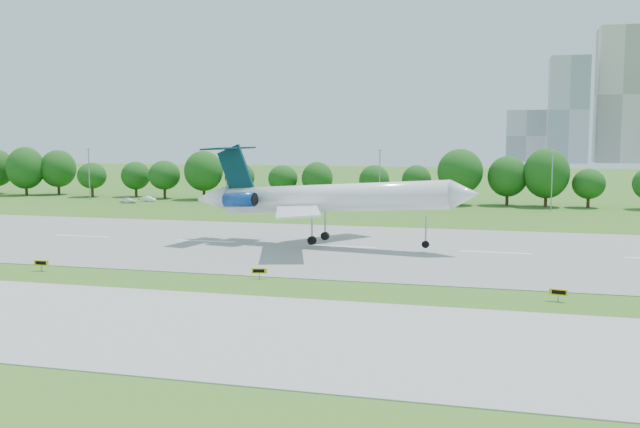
{
  "coord_description": "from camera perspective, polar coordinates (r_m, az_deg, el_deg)",
  "views": [
    {
      "loc": [
        41.3,
        -67.83,
        14.67
      ],
      "look_at": [
        18.7,
        18.0,
        5.2
      ],
      "focal_mm": 40.0,
      "sensor_mm": 36.0,
      "label": 1
    }
  ],
  "objects": [
    {
      "name": "service_vehicle_a",
      "position": [
        170.5,
        -13.58,
        1.18
      ],
      "size": [
        3.65,
        1.54,
        1.17
      ],
      "primitive_type": "imported",
      "rotation": [
        0.0,
        0.0,
        1.48
      ],
      "color": "white",
      "rests_on": "ground"
    },
    {
      "name": "taxi_sign_right",
      "position": [
        67.97,
        18.53,
        -5.96
      ],
      "size": [
        1.64,
        0.51,
        1.15
      ],
      "rotation": [
        0.0,
        0.0,
        -0.21
      ],
      "color": "gray",
      "rests_on": "ground"
    },
    {
      "name": "light_poles",
      "position": [
        156.32,
        -1.54,
        3.04
      ],
      "size": [
        175.9,
        0.25,
        12.19
      ],
      "color": "gray",
      "rests_on": "ground"
    },
    {
      "name": "skyline",
      "position": [
        462.47,
        22.26,
        7.6
      ],
      "size": [
        127.0,
        52.0,
        80.0
      ],
      "color": "#B2B2B7",
      "rests_on": "ground"
    },
    {
      "name": "runway",
      "position": [
        102.65,
        -9.14,
        -2.18
      ],
      "size": [
        400.0,
        45.0,
        0.08
      ],
      "primitive_type": "cube",
      "color": "gray",
      "rests_on": "ground"
    },
    {
      "name": "taxi_sign_left",
      "position": [
        84.9,
        -21.4,
        -3.67
      ],
      "size": [
        1.73,
        0.28,
        1.21
      ],
      "rotation": [
        0.0,
        0.0,
        0.04
      ],
      "color": "gray",
      "rests_on": "ground"
    },
    {
      "name": "service_vehicle_b",
      "position": [
        167.06,
        -15.11,
        1.07
      ],
      "size": [
        3.87,
        1.73,
        1.29
      ],
      "primitive_type": "imported",
      "rotation": [
        0.0,
        0.0,
        1.63
      ],
      "color": "white",
      "rests_on": "ground"
    },
    {
      "name": "ground",
      "position": [
        80.76,
        -16.36,
        -4.62
      ],
      "size": [
        600.0,
        600.0,
        0.0
      ],
      "primitive_type": "plane",
      "color": "#295917",
      "rests_on": "ground"
    },
    {
      "name": "tree_line",
      "position": [
        165.3,
        0.26,
        3.15
      ],
      "size": [
        288.4,
        8.4,
        10.4
      ],
      "color": "#382314",
      "rests_on": "ground"
    },
    {
      "name": "taxi_sign_centre",
      "position": [
        74.98,
        -4.88,
        -4.56
      ],
      "size": [
        1.6,
        0.58,
        1.13
      ],
      "rotation": [
        0.0,
        0.0,
        0.25
      ],
      "color": "gray",
      "rests_on": "ground"
    },
    {
      "name": "airliner",
      "position": [
        96.62,
        -0.05,
        1.35
      ],
      "size": [
        40.81,
        29.43,
        13.34
      ],
      "rotation": [
        0.0,
        -0.06,
        -0.13
      ],
      "color": "white",
      "rests_on": "ground"
    }
  ]
}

